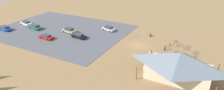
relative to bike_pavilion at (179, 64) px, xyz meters
The scene contains 25 objects.
ground 16.94m from the bike_pavilion, 40.82° to the right, with size 160.00×160.00×0.00m, color #937047.
parking_lot_asphalt 39.84m from the bike_pavilion, 15.31° to the right, with size 40.21×31.18×0.05m, color #56565B.
bike_pavilion is the anchor object (origin of this frame).
trash_bin 22.12m from the bike_pavilion, 57.85° to the right, with size 0.60×0.60×0.90m, color brown.
lot_sign 22.36m from the bike_pavilion, 41.53° to the right, with size 0.56×0.08×2.20m.
bicycle_silver_yard_right 10.44m from the bike_pavilion, 84.70° to the right, with size 1.56×0.82×0.84m.
bicycle_blue_lone_east 15.85m from the bike_pavilion, 88.52° to the right, with size 1.09×1.44×0.82m.
bicycle_teal_yard_front 12.89m from the bike_pavilion, 97.94° to the right, with size 1.57×0.74×0.90m.
bicycle_red_mid_cluster 15.66m from the bike_pavilion, 80.32° to the right, with size 1.48×1.09×0.87m.
bicycle_yellow_by_bin 11.04m from the bike_pavilion, 99.73° to the right, with size 0.48×1.64×0.77m.
bicycle_white_near_sign 14.43m from the bike_pavilion, 65.86° to the right, with size 0.78×1.53×0.79m.
bicycle_black_trailside 15.55m from the bike_pavilion, 71.06° to the right, with size 0.48×1.68×0.80m.
bicycle_orange_lone_west 11.61m from the bike_pavilion, 76.67° to the right, with size 0.63×1.60×0.81m.
bicycle_purple_yard_center 14.21m from the bike_pavilion, 87.64° to the right, with size 1.76×0.50×0.85m.
bicycle_green_front_row 18.01m from the bike_pavilion, 77.06° to the right, with size 0.66×1.65×0.83m.
bicycle_silver_edge_north 9.04m from the bike_pavilion, 91.99° to the right, with size 1.74×0.48×0.80m.
car_blue_inner_stall 54.29m from the bike_pavilion, ahead, with size 4.97×2.33×1.40m.
car_red_mid_lot 37.64m from the bike_pavilion, ahead, with size 4.53×2.05×1.23m.
car_green_back_corner 47.25m from the bike_pavilion, ahead, with size 5.02×2.57×1.42m.
car_tan_aisle_side 36.32m from the bike_pavilion, 15.97° to the right, with size 4.74×2.47×1.47m.
car_silver_front_row 30.47m from the bike_pavilion, 34.70° to the right, with size 4.58×2.73×1.39m.
car_white_far_end 53.13m from the bike_pavilion, ahead, with size 4.95×2.91×1.42m.
car_black_near_entry 30.65m from the bike_pavilion, 14.80° to the right, with size 4.72×2.13×1.30m.
visitor_crossing_yard 9.87m from the bike_pavilion, 37.85° to the right, with size 0.40×0.38×1.73m.
visitor_by_pavilion 12.66m from the bike_pavilion, 63.82° to the right, with size 0.40×0.37×1.66m.
Camera 1 is at (-17.51, 47.52, 22.52)m, focal length 33.12 mm.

